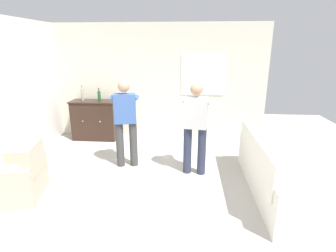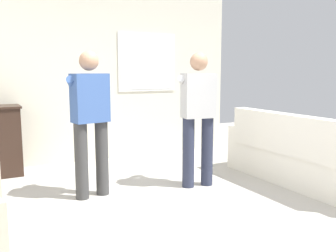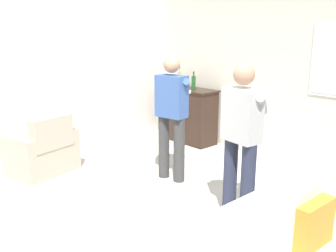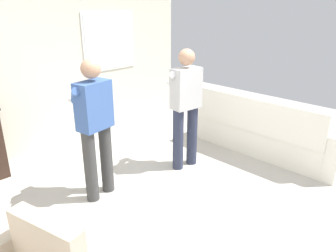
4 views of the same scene
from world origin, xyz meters
name	(u,v)px [view 2 (image 2 of 4)]	position (x,y,z in m)	size (l,w,h in m)	color
ground	(158,213)	(0.00, 0.00, 0.00)	(10.40, 10.40, 0.00)	#B2ADA3
wall_back_with_window	(87,74)	(0.03, 2.66, 1.41)	(5.20, 0.15, 2.80)	beige
couch	(298,159)	(2.01, 0.04, 0.34)	(0.57, 2.37, 0.93)	silver
person_standing_left	(90,117)	(-0.45, 0.85, 0.94)	(0.55, 0.51, 1.68)	#383838
person_standing_right	(198,113)	(0.86, 0.63, 0.94)	(0.55, 0.50, 1.68)	#282D42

